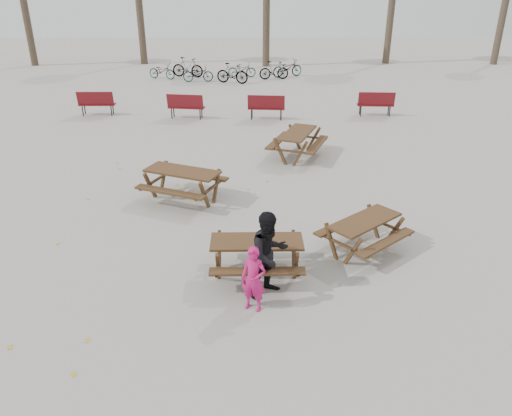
{
  "coord_description": "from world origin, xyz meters",
  "views": [
    {
      "loc": [
        -0.15,
        -8.47,
        5.49
      ],
      "look_at": [
        0.0,
        1.0,
        1.0
      ],
      "focal_mm": 35.0,
      "sensor_mm": 36.0,
      "label": 1
    }
  ],
  "objects_px": {
    "adult": "(269,254)",
    "soda_bottle": "(258,243)",
    "main_picnic_table": "(257,249)",
    "child": "(254,279)",
    "picnic_table_far": "(297,145)",
    "food_tray": "(268,242)",
    "picnic_table_north": "(183,185)",
    "picnic_table_east": "(364,235)"
  },
  "relations": [
    {
      "from": "adult",
      "to": "soda_bottle",
      "type": "bearing_deg",
      "value": 80.6
    },
    {
      "from": "picnic_table_east",
      "to": "main_picnic_table",
      "type": "bearing_deg",
      "value": 162.14
    },
    {
      "from": "soda_bottle",
      "to": "adult",
      "type": "distance_m",
      "value": 0.46
    },
    {
      "from": "picnic_table_far",
      "to": "picnic_table_east",
      "type": "bearing_deg",
      "value": -150.39
    },
    {
      "from": "picnic_table_east",
      "to": "picnic_table_north",
      "type": "relative_size",
      "value": 0.88
    },
    {
      "from": "child",
      "to": "picnic_table_far",
      "type": "relative_size",
      "value": 0.64
    },
    {
      "from": "picnic_table_east",
      "to": "picnic_table_far",
      "type": "bearing_deg",
      "value": 58.38
    },
    {
      "from": "soda_bottle",
      "to": "adult",
      "type": "relative_size",
      "value": 0.1
    },
    {
      "from": "food_tray",
      "to": "picnic_table_far",
      "type": "bearing_deg",
      "value": 80.19
    },
    {
      "from": "child",
      "to": "picnic_table_east",
      "type": "bearing_deg",
      "value": 61.62
    },
    {
      "from": "child",
      "to": "picnic_table_north",
      "type": "height_order",
      "value": "child"
    },
    {
      "from": "picnic_table_north",
      "to": "soda_bottle",
      "type": "bearing_deg",
      "value": -40.1
    },
    {
      "from": "child",
      "to": "picnic_table_east",
      "type": "distance_m",
      "value": 3.16
    },
    {
      "from": "child",
      "to": "picnic_table_east",
      "type": "height_order",
      "value": "child"
    },
    {
      "from": "soda_bottle",
      "to": "picnic_table_north",
      "type": "distance_m",
      "value": 4.34
    },
    {
      "from": "adult",
      "to": "picnic_table_far",
      "type": "xyz_separation_m",
      "value": [
        1.22,
        7.65,
        -0.42
      ]
    },
    {
      "from": "food_tray",
      "to": "adult",
      "type": "height_order",
      "value": "adult"
    },
    {
      "from": "child",
      "to": "picnic_table_north",
      "type": "xyz_separation_m",
      "value": [
        -1.8,
        4.77,
        -0.2
      ]
    },
    {
      "from": "picnic_table_north",
      "to": "picnic_table_far",
      "type": "height_order",
      "value": "picnic_table_far"
    },
    {
      "from": "soda_bottle",
      "to": "picnic_table_far",
      "type": "relative_size",
      "value": 0.09
    },
    {
      "from": "food_tray",
      "to": "picnic_table_far",
      "type": "xyz_separation_m",
      "value": [
        1.23,
        7.11,
        -0.37
      ]
    },
    {
      "from": "picnic_table_east",
      "to": "picnic_table_north",
      "type": "bearing_deg",
      "value": 107.23
    },
    {
      "from": "food_tray",
      "to": "soda_bottle",
      "type": "bearing_deg",
      "value": -144.91
    },
    {
      "from": "adult",
      "to": "picnic_table_far",
      "type": "distance_m",
      "value": 7.76
    },
    {
      "from": "soda_bottle",
      "to": "child",
      "type": "distance_m",
      "value": 0.93
    },
    {
      "from": "main_picnic_table",
      "to": "adult",
      "type": "distance_m",
      "value": 0.72
    },
    {
      "from": "main_picnic_table",
      "to": "child",
      "type": "xyz_separation_m",
      "value": [
        -0.08,
        -1.12,
        0.04
      ]
    },
    {
      "from": "main_picnic_table",
      "to": "picnic_table_far",
      "type": "relative_size",
      "value": 0.92
    },
    {
      "from": "soda_bottle",
      "to": "child",
      "type": "xyz_separation_m",
      "value": [
        -0.1,
        -0.89,
        -0.22
      ]
    },
    {
      "from": "main_picnic_table",
      "to": "child",
      "type": "distance_m",
      "value": 1.12
    },
    {
      "from": "soda_bottle",
      "to": "child",
      "type": "height_order",
      "value": "child"
    },
    {
      "from": "main_picnic_table",
      "to": "child",
      "type": "height_order",
      "value": "child"
    },
    {
      "from": "main_picnic_table",
      "to": "picnic_table_east",
      "type": "bearing_deg",
      "value": 22.0
    },
    {
      "from": "soda_bottle",
      "to": "picnic_table_far",
      "type": "height_order",
      "value": "soda_bottle"
    },
    {
      "from": "soda_bottle",
      "to": "adult",
      "type": "xyz_separation_m",
      "value": [
        0.2,
        -0.41,
        -0.01
      ]
    },
    {
      "from": "child",
      "to": "picnic_table_north",
      "type": "relative_size",
      "value": 0.64
    },
    {
      "from": "soda_bottle",
      "to": "picnic_table_east",
      "type": "xyz_separation_m",
      "value": [
        2.3,
        1.16,
        -0.48
      ]
    },
    {
      "from": "food_tray",
      "to": "picnic_table_north",
      "type": "distance_m",
      "value": 4.3
    },
    {
      "from": "picnic_table_north",
      "to": "child",
      "type": "bearing_deg",
      "value": -45.5
    },
    {
      "from": "food_tray",
      "to": "child",
      "type": "height_order",
      "value": "child"
    },
    {
      "from": "food_tray",
      "to": "child",
      "type": "bearing_deg",
      "value": -105.55
    },
    {
      "from": "food_tray",
      "to": "picnic_table_north",
      "type": "height_order",
      "value": "picnic_table_north"
    }
  ]
}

